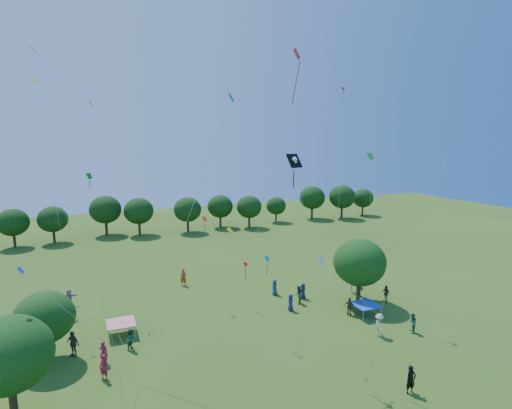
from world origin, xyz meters
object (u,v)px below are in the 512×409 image
at_px(tent_blue, 365,305).
at_px(pirate_kite, 295,165).
at_px(near_tree_west, 8,355).
at_px(near_tree_north, 45,317).
at_px(red_high_kite, 288,101).
at_px(tent_red_stripe, 121,323).
at_px(near_tree_east, 360,262).
at_px(man_in_black, 411,380).

xyz_separation_m(tent_blue, pirate_kite, (-8.91, -2.80, 12.94)).
xyz_separation_m(near_tree_west, near_tree_north, (1.20, 6.39, -0.77)).
distance_m(near_tree_north, red_high_kite, 23.20).
bearing_deg(tent_red_stripe, tent_blue, -13.08).
height_order(tent_red_stripe, tent_blue, same).
bearing_deg(near_tree_west, red_high_kite, 7.85).
distance_m(near_tree_east, tent_red_stripe, 22.11).
height_order(tent_red_stripe, man_in_black, man_in_black).
relative_size(near_tree_north, pirate_kite, 0.38).
bearing_deg(tent_blue, near_tree_west, -172.52).
relative_size(near_tree_east, red_high_kite, 0.31).
bearing_deg(red_high_kite, tent_blue, 6.72).
bearing_deg(red_high_kite, near_tree_north, 167.26).
relative_size(near_tree_north, tent_blue, 2.35).
xyz_separation_m(tent_red_stripe, red_high_kite, (11.92, -5.80, 17.47)).
height_order(near_tree_north, red_high_kite, red_high_kite).
bearing_deg(red_high_kite, near_tree_east, 20.08).
bearing_deg(near_tree_west, man_in_black, -16.72).
bearing_deg(near_tree_north, near_tree_west, -100.64).
distance_m(near_tree_north, pirate_kite, 20.73).
bearing_deg(tent_blue, near_tree_east, 65.19).
xyz_separation_m(near_tree_west, tent_blue, (26.96, 3.54, -3.04)).
height_order(near_tree_north, pirate_kite, pirate_kite).
bearing_deg(near_tree_east, near_tree_north, 179.45).
relative_size(near_tree_west, red_high_kite, 0.30).
distance_m(tent_red_stripe, pirate_kite, 19.01).
xyz_separation_m(near_tree_west, red_high_kite, (18.29, 2.52, 14.43)).
bearing_deg(pirate_kite, tent_red_stripe, 147.02).
bearing_deg(tent_blue, near_tree_north, 173.70).
relative_size(near_tree_west, man_in_black, 3.38).
xyz_separation_m(near_tree_east, tent_blue, (-1.20, -2.59, -3.07)).
height_order(near_tree_west, man_in_black, near_tree_west).
distance_m(pirate_kite, red_high_kite, 4.87).
relative_size(tent_blue, man_in_black, 1.20).
xyz_separation_m(near_tree_west, pirate_kite, (18.06, 0.74, 9.90)).
bearing_deg(near_tree_west, near_tree_north, 79.36).
bearing_deg(man_in_black, tent_blue, 70.53).
relative_size(near_tree_north, man_in_black, 2.82).
distance_m(near_tree_west, tent_blue, 27.36).
bearing_deg(near_tree_west, near_tree_east, 12.28).
relative_size(near_tree_west, tent_blue, 2.82).
height_order(near_tree_north, near_tree_east, near_tree_east).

